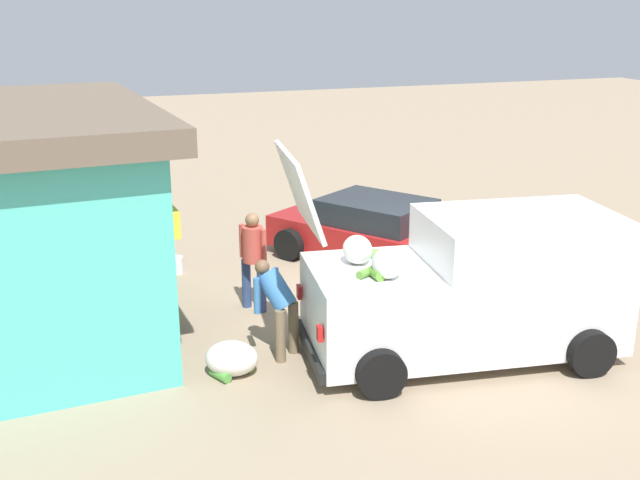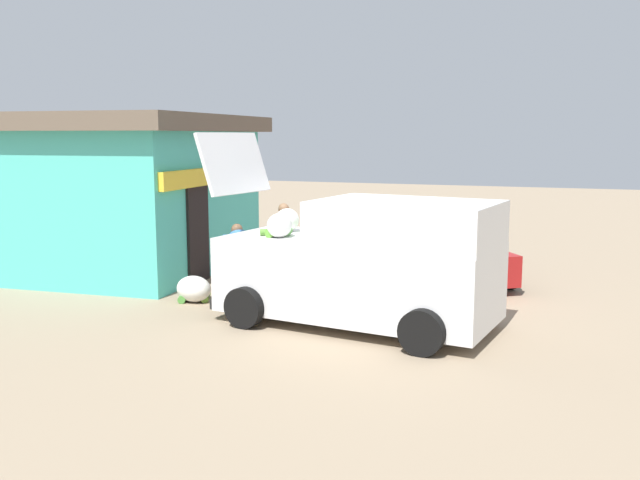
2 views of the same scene
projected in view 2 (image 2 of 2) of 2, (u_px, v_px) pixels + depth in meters
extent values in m
plane|color=gray|center=(381.00, 294.00, 13.45)|extent=(60.00, 60.00, 0.00)
cube|color=#4CC6B7|center=(135.00, 201.00, 15.72)|extent=(5.45, 4.34, 3.12)
cube|color=yellow|center=(217.00, 175.00, 15.06)|extent=(4.91, 0.48, 0.36)
cube|color=black|center=(198.00, 235.00, 14.36)|extent=(0.90, 0.13, 2.00)
cube|color=white|center=(237.00, 159.00, 16.10)|extent=(1.50, 0.17, 0.60)
cube|color=brown|center=(132.00, 123.00, 15.46)|extent=(6.06, 4.94, 0.36)
cube|color=white|center=(357.00, 277.00, 11.15)|extent=(2.46, 4.58, 1.20)
cube|color=white|center=(406.00, 222.00, 10.62)|extent=(2.17, 2.92, 0.66)
cube|color=black|center=(491.00, 230.00, 10.01)|extent=(1.61, 0.29, 0.50)
cube|color=white|center=(234.00, 163.00, 11.98)|extent=(1.75, 0.62, 1.05)
ellipsoid|color=silver|center=(279.00, 225.00, 11.30)|extent=(0.48, 0.40, 0.40)
ellipsoid|color=silver|center=(287.00, 220.00, 11.98)|extent=(0.48, 0.40, 0.40)
cylinder|color=#65B542|center=(309.00, 228.00, 11.93)|extent=(0.25, 0.27, 0.14)
cylinder|color=#5E9439|center=(268.00, 232.00, 11.53)|extent=(0.22, 0.27, 0.11)
cylinder|color=#5C9B33|center=(272.00, 232.00, 11.38)|extent=(0.27, 0.16, 0.15)
cylinder|color=#4F993F|center=(286.00, 231.00, 11.50)|extent=(0.30, 0.18, 0.15)
cube|color=black|center=(243.00, 294.00, 12.26)|extent=(1.80, 0.32, 0.16)
cube|color=red|center=(216.00, 269.00, 11.54)|extent=(0.15, 0.08, 0.20)
cube|color=red|center=(264.00, 255.00, 12.83)|extent=(0.15, 0.08, 0.20)
cylinder|color=black|center=(422.00, 332.00, 9.63)|extent=(0.31, 0.68, 0.66)
cylinder|color=black|center=(465.00, 302.00, 11.41)|extent=(0.31, 0.68, 0.66)
cylinder|color=black|center=(245.00, 307.00, 11.02)|extent=(0.31, 0.68, 0.66)
cylinder|color=black|center=(307.00, 284.00, 12.79)|extent=(0.31, 0.68, 0.66)
cube|color=maroon|center=(436.00, 256.00, 14.90)|extent=(4.39, 3.76, 0.61)
cube|color=#1E2328|center=(437.00, 231.00, 14.82)|extent=(2.50, 2.38, 0.47)
cylinder|color=black|center=(419.00, 278.00, 13.36)|extent=(0.64, 0.53, 0.63)
cylinder|color=black|center=(508.00, 274.00, 13.79)|extent=(0.64, 0.53, 0.63)
cylinder|color=black|center=(374.00, 254.00, 16.05)|extent=(0.64, 0.53, 0.63)
cylinder|color=black|center=(449.00, 251.00, 16.49)|extent=(0.64, 0.53, 0.63)
cylinder|color=navy|center=(285.00, 264.00, 14.27)|extent=(0.15, 0.15, 0.84)
cylinder|color=navy|center=(283.00, 261.00, 14.59)|extent=(0.15, 0.15, 0.84)
cylinder|color=#CC4C3F|center=(284.00, 228.00, 14.32)|extent=(0.47, 0.47, 0.59)
sphere|color=#8C6647|center=(284.00, 209.00, 14.26)|extent=(0.23, 0.23, 0.23)
cylinder|color=#CC4C3F|center=(286.00, 229.00, 14.09)|extent=(0.09, 0.09, 0.56)
cylinder|color=#CC4C3F|center=(282.00, 226.00, 14.55)|extent=(0.09, 0.09, 0.56)
cylinder|color=#726047|center=(234.00, 282.00, 12.64)|extent=(0.15, 0.15, 0.78)
cylinder|color=#726047|center=(252.00, 281.00, 12.75)|extent=(0.15, 0.15, 0.78)
cylinder|color=#3872B2|center=(240.00, 247.00, 12.76)|extent=(0.69, 0.65, 0.65)
sphere|color=brown|center=(237.00, 229.00, 12.94)|extent=(0.21, 0.21, 0.21)
cylinder|color=#3872B2|center=(225.00, 249.00, 12.85)|extent=(0.09, 0.09, 0.53)
cylinder|color=#3872B2|center=(251.00, 247.00, 13.01)|extent=(0.09, 0.09, 0.53)
ellipsoid|color=silver|center=(194.00, 289.00, 12.77)|extent=(0.81, 0.90, 0.48)
cylinder|color=olive|center=(204.00, 297.00, 12.81)|extent=(0.35, 0.31, 0.15)
cylinder|color=#4F983D|center=(182.00, 298.00, 12.77)|extent=(0.36, 0.26, 0.14)
cylinder|color=#599A36|center=(205.00, 295.00, 13.06)|extent=(0.26, 0.15, 0.13)
cylinder|color=silver|center=(285.00, 255.00, 16.81)|extent=(0.26, 0.26, 0.32)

